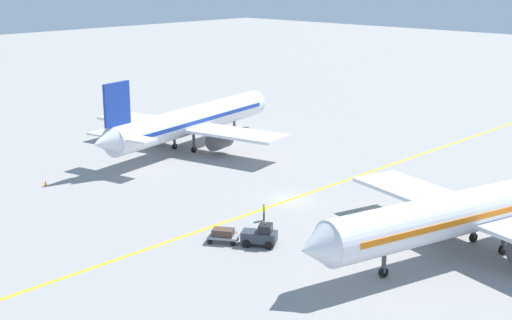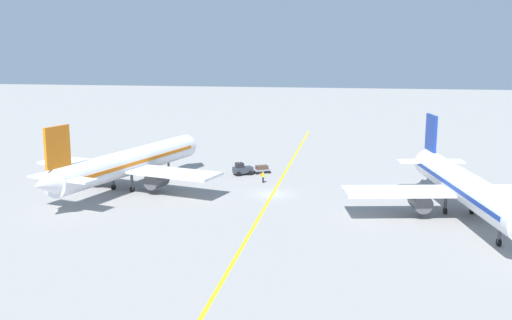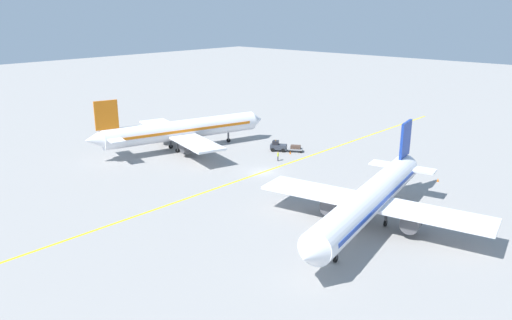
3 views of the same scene
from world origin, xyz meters
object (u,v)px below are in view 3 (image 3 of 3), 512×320
traffic_cone_near_nose (438,180)px  traffic_cone_mid_apron (290,153)px  airplane_at_gate (370,199)px  ground_crew_worker (278,156)px  baggage_cart_trailing (296,148)px  baggage_tug_dark (278,146)px  airplane_adjacent_stand (181,130)px

traffic_cone_near_nose → traffic_cone_mid_apron: 26.47m
airplane_at_gate → traffic_cone_near_nose: 22.38m
ground_crew_worker → traffic_cone_mid_apron: bearing=-77.7°
airplane_at_gate → baggage_cart_trailing: size_ratio=12.00×
baggage_tug_dark → baggage_cart_trailing: (-2.82, -1.71, -0.14)m
baggage_cart_trailing → traffic_cone_mid_apron: size_ratio=5.36×
ground_crew_worker → traffic_cone_near_nose: bearing=-162.1°
airplane_adjacent_stand → traffic_cone_mid_apron: (-17.08, -11.31, -3.43)m
airplane_adjacent_stand → traffic_cone_near_nose: bearing=-161.3°
airplane_adjacent_stand → ground_crew_worker: bearing=-160.1°
baggage_cart_trailing → ground_crew_worker: ground_crew_worker is taller
airplane_at_gate → baggage_cart_trailing: 34.16m
airplane_at_gate → traffic_cone_near_nose: (0.74, -22.10, -3.43)m
airplane_at_gate → ground_crew_worker: (25.95, -13.97, -2.80)m
airplane_at_gate → traffic_cone_near_nose: bearing=-88.1°
airplane_at_gate → traffic_cone_mid_apron: 33.02m
baggage_tug_dark → traffic_cone_mid_apron: bearing=178.2°
airplane_adjacent_stand → traffic_cone_near_nose: 45.89m
ground_crew_worker → airplane_at_gate: bearing=151.7°
baggage_tug_dark → ground_crew_worker: 6.29m
airplane_adjacent_stand → ground_crew_worker: 19.48m
baggage_cart_trailing → airplane_at_gate: bearing=142.9°
baggage_cart_trailing → traffic_cone_near_nose: size_ratio=5.36×
baggage_tug_dark → baggage_cart_trailing: 3.30m
baggage_cart_trailing → baggage_tug_dark: bearing=31.2°
airplane_at_gate → airplane_adjacent_stand: same height
baggage_tug_dark → baggage_cart_trailing: size_ratio=1.13×
airplane_at_gate → baggage_cart_trailing: (27.16, -20.52, -2.95)m
baggage_cart_trailing → traffic_cone_mid_apron: 1.87m
airplane_at_gate → ground_crew_worker: size_ratio=21.07×
baggage_tug_dark → ground_crew_worker: size_ratio=1.99×
airplane_at_gate → baggage_tug_dark: 35.50m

